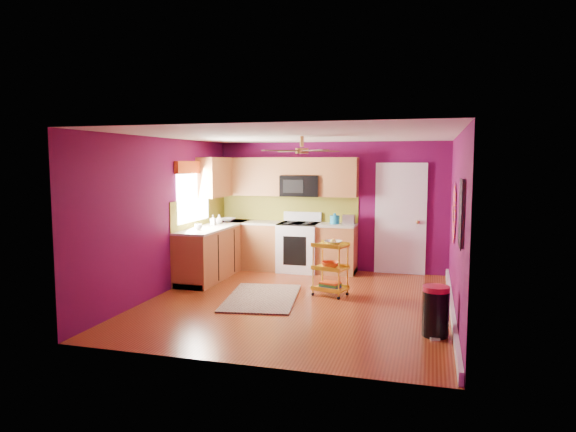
% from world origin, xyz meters
% --- Properties ---
extents(ground, '(5.00, 5.00, 0.00)m').
position_xyz_m(ground, '(0.00, 0.00, 0.00)').
color(ground, maroon).
rests_on(ground, ground).
extents(room_envelope, '(4.54, 5.04, 2.52)m').
position_xyz_m(room_envelope, '(0.03, 0.00, 1.63)').
color(room_envelope, '#5D0A42').
rests_on(room_envelope, ground).
extents(lower_cabinets, '(2.81, 2.31, 0.94)m').
position_xyz_m(lower_cabinets, '(-1.35, 1.82, 0.43)').
color(lower_cabinets, brown).
rests_on(lower_cabinets, ground).
extents(electric_range, '(0.76, 0.66, 1.13)m').
position_xyz_m(electric_range, '(-0.55, 2.17, 0.48)').
color(electric_range, white).
rests_on(electric_range, ground).
extents(upper_cabinetry, '(2.80, 2.30, 1.26)m').
position_xyz_m(upper_cabinetry, '(-1.24, 2.17, 1.80)').
color(upper_cabinetry, brown).
rests_on(upper_cabinetry, ground).
extents(left_window, '(0.08, 1.35, 1.08)m').
position_xyz_m(left_window, '(-2.22, 1.05, 1.74)').
color(left_window, white).
rests_on(left_window, ground).
extents(panel_door, '(0.95, 0.11, 2.15)m').
position_xyz_m(panel_door, '(1.35, 2.47, 1.02)').
color(panel_door, white).
rests_on(panel_door, ground).
extents(right_wall_art, '(0.04, 2.74, 1.04)m').
position_xyz_m(right_wall_art, '(2.23, -0.34, 1.44)').
color(right_wall_art, black).
rests_on(right_wall_art, ground).
extents(ceiling_fan, '(1.01, 1.01, 0.26)m').
position_xyz_m(ceiling_fan, '(0.00, 0.20, 2.29)').
color(ceiling_fan, '#BF8C3F').
rests_on(ceiling_fan, ground).
extents(shag_rug, '(1.29, 1.85, 0.02)m').
position_xyz_m(shag_rug, '(-0.60, 0.05, 0.01)').
color(shag_rug, black).
rests_on(shag_rug, ground).
extents(rolling_cart, '(0.59, 0.49, 0.92)m').
position_xyz_m(rolling_cart, '(0.40, 0.50, 0.47)').
color(rolling_cart, yellow).
rests_on(rolling_cart, ground).
extents(trash_can, '(0.41, 0.41, 0.62)m').
position_xyz_m(trash_can, '(1.99, -1.02, 0.31)').
color(trash_can, black).
rests_on(trash_can, ground).
extents(teal_kettle, '(0.18, 0.18, 0.21)m').
position_xyz_m(teal_kettle, '(0.14, 2.20, 1.02)').
color(teal_kettle, '#167BA7').
rests_on(teal_kettle, lower_cabinets).
extents(toaster, '(0.22, 0.15, 0.18)m').
position_xyz_m(toaster, '(0.40, 2.25, 1.03)').
color(toaster, beige).
rests_on(toaster, lower_cabinets).
extents(soap_bottle_a, '(0.09, 0.09, 0.19)m').
position_xyz_m(soap_bottle_a, '(-2.00, 1.39, 1.04)').
color(soap_bottle_a, '#EA3F72').
rests_on(soap_bottle_a, lower_cabinets).
extents(soap_bottle_b, '(0.13, 0.13, 0.17)m').
position_xyz_m(soap_bottle_b, '(-2.00, 1.67, 1.03)').
color(soap_bottle_b, white).
rests_on(soap_bottle_b, lower_cabinets).
extents(counter_dish, '(0.28, 0.28, 0.07)m').
position_xyz_m(counter_dish, '(-1.97, 2.06, 0.97)').
color(counter_dish, white).
rests_on(counter_dish, lower_cabinets).
extents(counter_cup, '(0.13, 0.13, 0.10)m').
position_xyz_m(counter_cup, '(-1.98, 0.71, 0.99)').
color(counter_cup, white).
rests_on(counter_cup, lower_cabinets).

